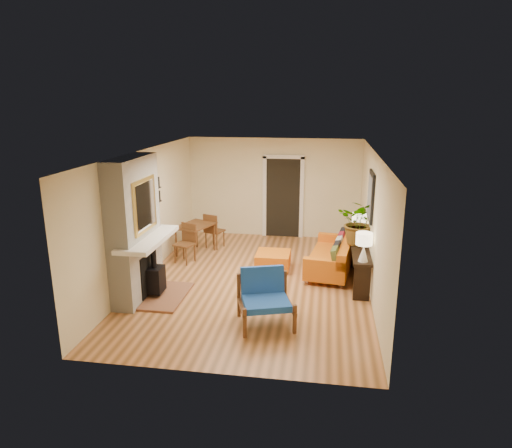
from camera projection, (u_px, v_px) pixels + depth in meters
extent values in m
plane|color=#CE864F|center=(254.00, 281.00, 9.23)|extent=(6.50, 6.50, 0.00)
plane|color=white|center=(254.00, 152.00, 8.54)|extent=(6.50, 6.50, 0.00)
plane|color=#F6E9C0|center=(274.00, 188.00, 11.98)|extent=(4.50, 0.00, 4.50)
plane|color=#F6E9C0|center=(214.00, 284.00, 5.79)|extent=(4.50, 0.00, 4.50)
plane|color=#F6E9C0|center=(145.00, 215.00, 9.22)|extent=(0.00, 6.50, 6.50)
plane|color=#F6E9C0|center=(373.00, 224.00, 8.55)|extent=(0.00, 6.50, 6.50)
cube|color=black|center=(283.00, 198.00, 11.98)|extent=(0.88, 0.06, 2.10)
cube|color=white|center=(265.00, 197.00, 12.04)|extent=(0.10, 0.08, 2.18)
cube|color=white|center=(302.00, 199.00, 11.90)|extent=(0.10, 0.08, 2.18)
cube|color=white|center=(284.00, 157.00, 11.68)|extent=(1.08, 0.08, 0.10)
cube|color=black|center=(371.00, 196.00, 8.82)|extent=(0.04, 0.85, 0.95)
cube|color=slate|center=(369.00, 196.00, 8.82)|extent=(0.01, 0.70, 0.80)
cube|color=black|center=(153.00, 205.00, 9.51)|extent=(0.06, 0.95, 0.02)
cube|color=black|center=(152.00, 191.00, 9.43)|extent=(0.06, 0.95, 0.02)
cube|color=white|center=(132.00, 199.00, 8.09)|extent=(0.42, 1.50, 1.48)
cube|color=white|center=(137.00, 267.00, 8.43)|extent=(0.42, 1.50, 1.12)
cube|color=white|center=(148.00, 239.00, 8.25)|extent=(0.60, 1.68, 0.08)
cube|color=black|center=(149.00, 273.00, 8.43)|extent=(0.03, 0.72, 0.78)
cube|color=brown|center=(165.00, 296.00, 8.50)|extent=(0.75, 1.30, 0.04)
cube|color=black|center=(155.00, 279.00, 8.44)|extent=(0.30, 0.36, 0.48)
cylinder|color=black|center=(154.00, 257.00, 8.33)|extent=(0.10, 0.10, 0.40)
cube|color=gold|center=(145.00, 205.00, 8.08)|extent=(0.04, 0.95, 0.95)
cube|color=silver|center=(146.00, 205.00, 8.08)|extent=(0.01, 0.82, 0.82)
cylinder|color=silver|center=(308.00, 282.00, 9.10)|extent=(0.04, 0.04, 0.09)
cylinder|color=silver|center=(340.00, 285.00, 8.92)|extent=(0.04, 0.04, 0.09)
cylinder|color=silver|center=(322.00, 254.00, 10.68)|extent=(0.04, 0.04, 0.09)
cylinder|color=silver|center=(350.00, 257.00, 10.50)|extent=(0.04, 0.04, 0.09)
cube|color=orange|center=(331.00, 260.00, 9.75)|extent=(1.10, 2.04, 0.28)
cube|color=orange|center=(347.00, 248.00, 9.58)|extent=(0.46, 1.95, 0.32)
cube|color=orange|center=(324.00, 264.00, 8.87)|extent=(0.85, 0.28, 0.18)
cube|color=orange|center=(336.00, 238.00, 10.51)|extent=(0.85, 0.28, 0.18)
cube|color=#515B27|center=(336.00, 257.00, 8.92)|extent=(0.24, 0.39, 0.38)
cube|color=black|center=(338.00, 251.00, 9.26)|extent=(0.24, 0.39, 0.38)
cube|color=#B2B1AD|center=(340.00, 246.00, 9.60)|extent=(0.24, 0.39, 0.38)
cube|color=maroon|center=(342.00, 242.00, 9.90)|extent=(0.24, 0.39, 0.38)
cube|color=black|center=(344.00, 237.00, 10.24)|extent=(0.24, 0.39, 0.38)
cylinder|color=silver|center=(258.00, 272.00, 9.67)|extent=(0.03, 0.03, 0.06)
cylinder|color=silver|center=(285.00, 273.00, 9.59)|extent=(0.03, 0.03, 0.06)
cylinder|color=silver|center=(262.00, 262.00, 10.23)|extent=(0.03, 0.03, 0.06)
cylinder|color=silver|center=(287.00, 263.00, 10.14)|extent=(0.03, 0.03, 0.06)
cube|color=orange|center=(273.00, 260.00, 9.86)|extent=(0.72, 0.72, 0.31)
cube|color=brown|center=(242.00, 308.00, 7.33)|extent=(0.31, 0.80, 0.05)
cube|color=brown|center=(245.00, 323.00, 7.01)|extent=(0.07, 0.07, 0.48)
cube|color=brown|center=(239.00, 295.00, 7.66)|extent=(0.07, 0.07, 0.77)
cube|color=brown|center=(290.00, 304.00, 7.45)|extent=(0.31, 0.80, 0.05)
cube|color=brown|center=(295.00, 319.00, 7.13)|extent=(0.07, 0.07, 0.48)
cube|color=brown|center=(285.00, 292.00, 7.78)|extent=(0.07, 0.07, 0.77)
cube|color=blue|center=(266.00, 302.00, 7.37)|extent=(0.90, 0.87, 0.11)
cube|color=blue|center=(262.00, 279.00, 7.62)|extent=(0.75, 0.40, 0.45)
cube|color=brown|center=(195.00, 225.00, 10.70)|extent=(0.94, 1.11, 0.04)
cylinder|color=brown|center=(176.00, 243.00, 10.58)|extent=(0.05, 0.05, 0.68)
cylinder|color=brown|center=(195.00, 246.00, 10.33)|extent=(0.05, 0.05, 0.68)
cylinder|color=brown|center=(197.00, 234.00, 11.26)|extent=(0.05, 0.05, 0.68)
cylinder|color=brown|center=(214.00, 237.00, 11.02)|extent=(0.05, 0.05, 0.68)
cube|color=brown|center=(184.00, 244.00, 10.19)|extent=(0.50, 0.50, 0.04)
cube|color=brown|center=(189.00, 232.00, 10.29)|extent=(0.38, 0.17, 0.43)
cylinder|color=brown|center=(175.00, 254.00, 10.19)|extent=(0.04, 0.04, 0.41)
cylinder|color=brown|center=(186.00, 257.00, 10.04)|extent=(0.04, 0.04, 0.41)
cylinder|color=brown|center=(184.00, 250.00, 10.46)|extent=(0.04, 0.04, 0.41)
cylinder|color=brown|center=(195.00, 253.00, 10.31)|extent=(0.04, 0.04, 0.41)
cube|color=brown|center=(215.00, 231.00, 11.23)|extent=(0.50, 0.50, 0.04)
cube|color=brown|center=(210.00, 224.00, 11.00)|extent=(0.38, 0.17, 0.43)
cylinder|color=brown|center=(206.00, 240.00, 11.22)|extent=(0.04, 0.04, 0.41)
cylinder|color=brown|center=(217.00, 242.00, 11.07)|extent=(0.04, 0.04, 0.41)
cylinder|color=brown|center=(213.00, 237.00, 11.49)|extent=(0.04, 0.04, 0.41)
cylinder|color=brown|center=(224.00, 239.00, 11.34)|extent=(0.04, 0.04, 0.41)
cube|color=black|center=(360.00, 250.00, 8.98)|extent=(0.34, 1.85, 0.05)
cube|color=black|center=(362.00, 283.00, 8.27)|extent=(0.30, 0.04, 0.68)
cube|color=black|center=(357.00, 253.00, 9.88)|extent=(0.30, 0.04, 0.68)
cone|color=white|center=(363.00, 254.00, 8.22)|extent=(0.18, 0.18, 0.30)
cylinder|color=white|center=(364.00, 244.00, 8.17)|extent=(0.03, 0.03, 0.06)
cylinder|color=#FFEABF|center=(364.00, 239.00, 8.15)|extent=(0.30, 0.30, 0.22)
cone|color=white|center=(358.00, 231.00, 9.61)|extent=(0.18, 0.18, 0.30)
cylinder|color=white|center=(359.00, 223.00, 9.56)|extent=(0.03, 0.03, 0.06)
cylinder|color=#FFEABF|center=(359.00, 218.00, 9.53)|extent=(0.30, 0.30, 0.22)
imported|color=#1E5919|center=(360.00, 222.00, 9.11)|extent=(1.03, 0.97, 0.93)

